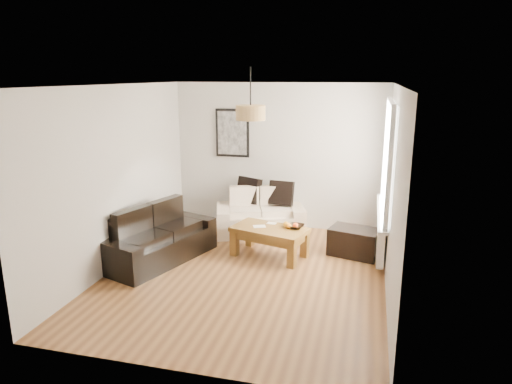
% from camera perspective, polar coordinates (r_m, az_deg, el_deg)
% --- Properties ---
extents(floor, '(4.50, 4.50, 0.00)m').
position_cam_1_polar(floor, '(6.56, -1.30, -10.20)').
color(floor, brown).
rests_on(floor, ground).
extents(ceiling, '(3.80, 4.50, 0.00)m').
position_cam_1_polar(ceiling, '(5.97, -1.45, 13.14)').
color(ceiling, white).
rests_on(ceiling, floor).
extents(wall_back, '(3.80, 0.04, 2.60)m').
position_cam_1_polar(wall_back, '(8.28, 2.80, 4.43)').
color(wall_back, silver).
rests_on(wall_back, floor).
extents(wall_front, '(3.80, 0.04, 2.60)m').
position_cam_1_polar(wall_front, '(4.10, -9.83, -6.21)').
color(wall_front, silver).
rests_on(wall_front, floor).
extents(wall_left, '(0.04, 4.50, 2.60)m').
position_cam_1_polar(wall_left, '(6.88, -16.81, 1.77)').
color(wall_left, silver).
rests_on(wall_left, floor).
extents(wall_right, '(0.04, 4.50, 2.60)m').
position_cam_1_polar(wall_right, '(5.93, 16.62, -0.17)').
color(wall_right, silver).
rests_on(wall_right, floor).
extents(window_bay, '(0.14, 1.90, 1.60)m').
position_cam_1_polar(window_bay, '(6.65, 16.22, 4.04)').
color(window_bay, white).
rests_on(window_bay, wall_right).
extents(radiator, '(0.10, 0.90, 0.52)m').
position_cam_1_polar(radiator, '(6.96, 15.19, -5.87)').
color(radiator, white).
rests_on(radiator, wall_right).
extents(poster, '(0.62, 0.04, 0.87)m').
position_cam_1_polar(poster, '(8.40, -2.95, 7.33)').
color(poster, black).
rests_on(poster, wall_back).
extents(pendant_shade, '(0.40, 0.40, 0.20)m').
position_cam_1_polar(pendant_shade, '(6.28, -0.68, 9.82)').
color(pendant_shade, tan).
rests_on(pendant_shade, ceiling).
extents(loveseat_cream, '(1.70, 1.27, 0.75)m').
position_cam_1_polar(loveseat_cream, '(8.09, 0.51, -2.51)').
color(loveseat_cream, beige).
rests_on(loveseat_cream, floor).
extents(sofa_leather, '(1.39, 1.96, 0.77)m').
position_cam_1_polar(sofa_leather, '(7.08, -12.14, -5.29)').
color(sofa_leather, black).
rests_on(sofa_leather, floor).
extents(coffee_table, '(1.25, 0.89, 0.46)m').
position_cam_1_polar(coffee_table, '(7.10, 1.69, -6.22)').
color(coffee_table, brown).
rests_on(coffee_table, floor).
extents(ottoman, '(0.85, 0.66, 0.43)m').
position_cam_1_polar(ottoman, '(7.31, 12.17, -6.07)').
color(ottoman, black).
rests_on(ottoman, floor).
extents(cushion_left, '(0.47, 0.33, 0.46)m').
position_cam_1_polar(cushion_left, '(8.24, -0.91, 0.23)').
color(cushion_left, black).
rests_on(cushion_left, loveseat_cream).
extents(cushion_right, '(0.44, 0.17, 0.43)m').
position_cam_1_polar(cushion_right, '(8.11, 3.16, -0.12)').
color(cushion_right, black).
rests_on(cushion_right, loveseat_cream).
extents(fruit_bowl, '(0.27, 0.27, 0.06)m').
position_cam_1_polar(fruit_bowl, '(7.02, 5.01, -4.27)').
color(fruit_bowl, black).
rests_on(fruit_bowl, coffee_table).
extents(orange_a, '(0.11, 0.11, 0.09)m').
position_cam_1_polar(orange_a, '(6.99, 4.06, -4.25)').
color(orange_a, orange).
rests_on(orange_a, fruit_bowl).
extents(orange_b, '(0.10, 0.10, 0.08)m').
position_cam_1_polar(orange_b, '(7.03, 4.94, -4.15)').
color(orange_b, '#EF4D14').
rests_on(orange_b, fruit_bowl).
extents(orange_c, '(0.10, 0.10, 0.08)m').
position_cam_1_polar(orange_c, '(7.08, 3.72, -4.01)').
color(orange_c, orange).
rests_on(orange_c, fruit_bowl).
extents(papers, '(0.22, 0.19, 0.01)m').
position_cam_1_polar(papers, '(7.08, 0.42, -4.29)').
color(papers, white).
rests_on(papers, coffee_table).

